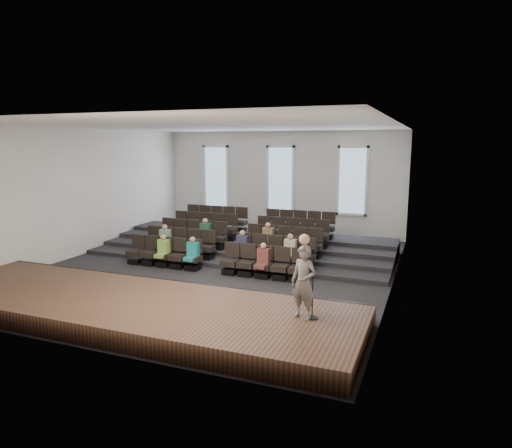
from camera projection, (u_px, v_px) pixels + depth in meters
The scene contains 14 objects.
ground at pixel (219, 268), 16.40m from camera, with size 14.00×14.00×0.00m, color black.
ceiling at pixel (217, 126), 15.53m from camera, with size 12.00×14.00×0.02m, color white.
wall_back at pixel (281, 183), 22.40m from camera, with size 12.00×0.04×5.00m, color white.
wall_front at pixel (70, 236), 9.53m from camera, with size 12.00×0.04×5.00m, color white.
wall_left at pixel (82, 192), 18.13m from camera, with size 0.04×14.00×5.00m, color white.
wall_right at pixel (397, 207), 13.80m from camera, with size 0.04×14.00×5.00m, color white.
stage at pixel (131, 308), 11.68m from camera, with size 11.80×3.60×0.50m, color #503622.
stage_lip at pixel (169, 288), 13.30m from camera, with size 11.80×0.06×0.52m, color black.
risers at pixel (252, 244), 19.27m from camera, with size 11.80×4.80×0.60m.
seating_rows at pixel (236, 241), 17.70m from camera, with size 6.80×4.70×1.67m.
windows at pixel (280, 179), 22.30m from camera, with size 8.44×0.10×3.24m.
audience at pixel (222, 244), 16.55m from camera, with size 5.45×2.64×1.10m.
speaker at pixel (304, 282), 10.21m from camera, with size 0.61×0.40×1.68m, color #605E5B.
mic_stand at pixel (312, 298), 10.26m from camera, with size 0.27×0.27×1.61m.
Camera 1 is at (7.03, -14.29, 4.42)m, focal length 32.00 mm.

